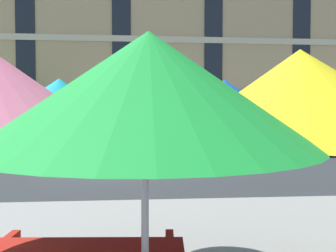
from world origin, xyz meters
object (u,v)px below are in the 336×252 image
(pickup_blue, at_px, (280,133))
(street_tree_left, at_px, (13,96))
(sedan_silver, at_px, (134,136))
(patio_umbrella, at_px, (145,100))

(pickup_blue, relative_size, street_tree_left, 1.27)
(sedan_silver, distance_m, pickup_blue, 6.72)
(sedan_silver, relative_size, street_tree_left, 1.09)
(street_tree_left, bearing_deg, patio_umbrella, -67.24)
(sedan_silver, bearing_deg, pickup_blue, 0.00)
(pickup_blue, distance_m, patio_umbrella, 14.27)
(pickup_blue, bearing_deg, patio_umbrella, -116.85)
(patio_umbrella, bearing_deg, street_tree_left, 112.76)
(pickup_blue, xyz_separation_m, street_tree_left, (-12.98, 2.91, 1.83))
(sedan_silver, height_order, pickup_blue, pickup_blue)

